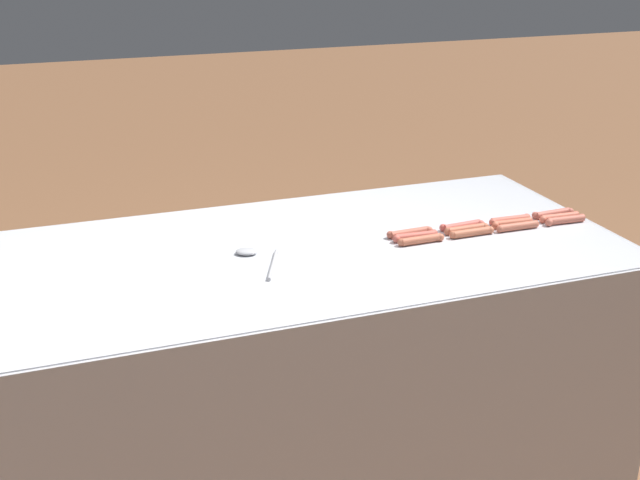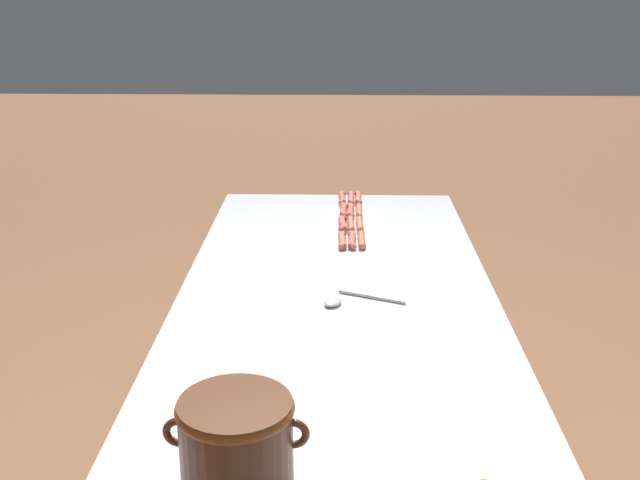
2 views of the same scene
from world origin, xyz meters
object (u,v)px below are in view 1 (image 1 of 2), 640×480
Objects in this scene: hot_dog_6 at (467,229)px; hot_dog_5 at (512,223)px; hot_dog_8 at (553,213)px; hot_dog_9 at (510,220)px; hot_dog_2 at (472,232)px; hot_dog_11 at (410,233)px; hot_dog_0 at (566,220)px; hot_dog_10 at (462,226)px; hot_dog_7 at (415,236)px; hot_dog_3 at (421,240)px; hot_dog_1 at (518,226)px; serving_spoon at (255,256)px; hot_dog_4 at (559,217)px.

hot_dog_5 is at bearing -90.28° from hot_dog_6.
hot_dog_8 and hot_dog_9 have the same top height.
hot_dog_5 is 1.00× the size of hot_dog_8.
hot_dog_6 is (0.04, 0.00, 0.00)m from hot_dog_2.
hot_dog_2 is at bearing 100.92° from hot_dog_5.
hot_dog_6 is 1.00× the size of hot_dog_8.
hot_dog_8 and hot_dog_11 have the same top height.
hot_dog_0 and hot_dog_10 have the same top height.
hot_dog_7 and hot_dog_9 have the same top height.
hot_dog_7 is at bearing 90.08° from hot_dog_5.
hot_dog_3 and hot_dog_11 have the same top height.
hot_dog_11 is at bearing 79.26° from hot_dog_1.
hot_dog_4 is at bearing -91.58° from serving_spoon.
hot_dog_0 is at bearing -100.92° from hot_dog_5.
hot_dog_2 and hot_dog_4 have the same top height.
hot_dog_5 is at bearing 79.08° from hot_dog_0.
hot_dog_3 is 0.64× the size of serving_spoon.
hot_dog_1 and hot_dog_11 have the same top height.
hot_dog_4 is 0.19m from hot_dog_5.
hot_dog_8 is at bearing -89.77° from hot_dog_10.
hot_dog_9 is at bearing -89.73° from serving_spoon.
hot_dog_2 is (0.00, 0.18, 0.00)m from hot_dog_1.
hot_dog_1 is at bearing -101.62° from hot_dog_6.
hot_dog_4 is at bearing -90.41° from hot_dog_7.
hot_dog_5 and hot_dog_8 have the same top height.
hot_dog_10 is 0.74m from serving_spoon.
hot_dog_3 is 1.00× the size of hot_dog_4.
hot_dog_5 is at bearing -91.62° from serving_spoon.
hot_dog_8 is 0.56m from hot_dog_11.
hot_dog_4 is 0.37m from hot_dog_6.
hot_dog_5 is 0.38m from hot_dog_11.
hot_dog_3 and hot_dog_4 have the same top height.
hot_dog_4 is at bearing -100.96° from hot_dog_9.
hot_dog_2 is (0.00, 0.37, 0.00)m from hot_dog_0.
serving_spoon is at bearing 90.27° from hot_dog_9.
hot_dog_11 is at bearing 80.08° from hot_dog_6.
hot_dog_10 is (-0.00, 0.37, 0.00)m from hot_dog_8.
hot_dog_7 is 0.56m from hot_dog_8.
hot_dog_9 reaches higher than serving_spoon.
serving_spoon is (0.06, 1.11, -0.01)m from hot_dog_0.
hot_dog_8 is at bearing 2.14° from hot_dog_0.
hot_dog_6 is at bearing 89.72° from hot_dog_5.
hot_dog_2 is at bearing -94.68° from serving_spoon.
hot_dog_0 is 0.07m from hot_dog_8.
hot_dog_2 is 1.00× the size of hot_dog_8.
hot_dog_4 is (0.03, -0.37, 0.00)m from hot_dog_2.
hot_dog_3 is at bearing 90.13° from hot_dog_1.
hot_dog_1 is at bearing 171.49° from hot_dog_9.
hot_dog_5 and hot_dog_9 have the same top height.
hot_dog_3 is 1.00× the size of hot_dog_7.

